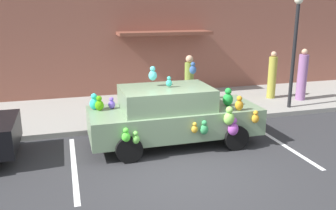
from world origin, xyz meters
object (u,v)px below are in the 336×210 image
(pedestrian_by_lamp, at_px, (272,76))
(plush_covered_car, at_px, (173,115))
(pedestrian_walking_past, at_px, (189,84))
(pedestrian_near_shopfront, at_px, (302,76))
(street_lamp_post, at_px, (295,40))
(teddy_bear_on_sidewalk, at_px, (147,106))

(pedestrian_by_lamp, bearing_deg, plush_covered_car, -147.46)
(pedestrian_walking_past, bearing_deg, pedestrian_by_lamp, 8.84)
(pedestrian_near_shopfront, xyz_separation_m, pedestrian_by_lamp, (-0.92, 0.54, -0.05))
(pedestrian_walking_past, bearing_deg, street_lamp_post, -13.15)
(teddy_bear_on_sidewalk, bearing_deg, street_lamp_post, -2.93)
(pedestrian_near_shopfront, distance_m, pedestrian_by_lamp, 1.07)
(teddy_bear_on_sidewalk, bearing_deg, pedestrian_near_shopfront, 5.18)
(pedestrian_walking_past, distance_m, pedestrian_by_lamp, 3.56)
(street_lamp_post, distance_m, pedestrian_walking_past, 3.78)
(street_lamp_post, distance_m, pedestrian_by_lamp, 1.99)
(pedestrian_near_shopfront, relative_size, pedestrian_by_lamp, 1.07)
(plush_covered_car, xyz_separation_m, pedestrian_near_shopfront, (5.80, 2.57, 0.23))
(street_lamp_post, xyz_separation_m, pedestrian_by_lamp, (0.10, 1.34, -1.47))
(teddy_bear_on_sidewalk, relative_size, pedestrian_near_shopfront, 0.40)
(pedestrian_walking_past, bearing_deg, teddy_bear_on_sidewalk, -161.08)
(street_lamp_post, bearing_deg, teddy_bear_on_sidewalk, 177.07)
(teddy_bear_on_sidewalk, xyz_separation_m, pedestrian_by_lamp, (5.10, 1.09, 0.48))
(plush_covered_car, relative_size, pedestrian_near_shopfront, 2.34)
(plush_covered_car, relative_size, street_lamp_post, 1.19)
(plush_covered_car, xyz_separation_m, teddy_bear_on_sidewalk, (-0.22, 2.02, -0.30))
(plush_covered_car, distance_m, pedestrian_near_shopfront, 6.35)
(pedestrian_near_shopfront, xyz_separation_m, pedestrian_walking_past, (-4.44, -0.00, -0.01))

